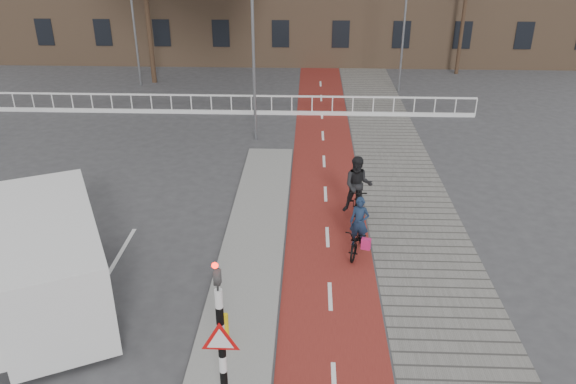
{
  "coord_description": "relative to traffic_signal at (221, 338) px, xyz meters",
  "views": [
    {
      "loc": [
        0.9,
        -9.79,
        8.61
      ],
      "look_at": [
        0.3,
        5.0,
        1.5
      ],
      "focal_mm": 35.0,
      "sensor_mm": 36.0,
      "label": 1
    }
  ],
  "objects": [
    {
      "name": "railing",
      "position": [
        -4.4,
        19.02,
        -1.68
      ],
      "size": [
        28.0,
        0.1,
        0.99
      ],
      "color": "silver",
      "rests_on": "ground"
    },
    {
      "name": "cyclist_near",
      "position": [
        2.95,
        6.17,
        -1.4
      ],
      "size": [
        1.03,
        1.74,
        1.75
      ],
      "rotation": [
        0.0,
        0.0,
        -0.3
      ],
      "color": "black",
      "rests_on": "bike_lane"
    },
    {
      "name": "bollard",
      "position": [
        -0.29,
        2.14,
        -1.52
      ],
      "size": [
        0.12,
        0.12,
        0.7
      ],
      "primitive_type": "cylinder",
      "color": "yellow",
      "rests_on": "curb_island"
    },
    {
      "name": "streetlight_left",
      "position": [
        -8.47,
        24.32,
        1.69
      ],
      "size": [
        0.12,
        0.12,
        7.36
      ],
      "primitive_type": "cylinder",
      "color": "slate",
      "rests_on": "ground"
    },
    {
      "name": "traffic_signal",
      "position": [
        0.0,
        0.0,
        0.0
      ],
      "size": [
        0.8,
        0.8,
        3.68
      ],
      "color": "black",
      "rests_on": "curb_island"
    },
    {
      "name": "tree_mid",
      "position": [
        -7.84,
        25.02,
        1.5
      ],
      "size": [
        0.28,
        0.28,
        6.98
      ],
      "primitive_type": "cylinder",
      "color": "#312115",
      "rests_on": "ground"
    },
    {
      "name": "streetlight_near",
      "position": [
        -0.87,
        15.44,
        1.8
      ],
      "size": [
        0.12,
        0.12,
        7.58
      ],
      "primitive_type": "cylinder",
      "color": "slate",
      "rests_on": "ground"
    },
    {
      "name": "van",
      "position": [
        -4.68,
        3.48,
        -0.74
      ],
      "size": [
        4.44,
        5.93,
        2.38
      ],
      "rotation": [
        0.0,
        0.0,
        0.46
      ],
      "color": "silver",
      "rests_on": "ground"
    },
    {
      "name": "tree_right",
      "position": [
        10.72,
        27.91,
        1.84
      ],
      "size": [
        0.23,
        0.23,
        7.65
      ],
      "primitive_type": "cylinder",
      "color": "#312115",
      "rests_on": "ground"
    },
    {
      "name": "ground",
      "position": [
        0.6,
        2.02,
        -1.99
      ],
      "size": [
        120.0,
        120.0,
        0.0
      ],
      "primitive_type": "plane",
      "color": "#38383A",
      "rests_on": "ground"
    },
    {
      "name": "sidewalk",
      "position": [
        4.9,
        12.02,
        -1.98
      ],
      "size": [
        3.0,
        60.0,
        0.01
      ],
      "primitive_type": "cube",
      "color": "slate",
      "rests_on": "ground"
    },
    {
      "name": "bike_lane",
      "position": [
        2.1,
        12.02,
        -1.98
      ],
      "size": [
        2.5,
        60.0,
        0.01
      ],
      "primitive_type": "cube",
      "color": "maroon",
      "rests_on": "ground"
    },
    {
      "name": "streetlight_right",
      "position": [
        6.51,
        23.69,
        2.31
      ],
      "size": [
        0.12,
        0.12,
        8.61
      ],
      "primitive_type": "cylinder",
      "color": "slate",
      "rests_on": "ground"
    },
    {
      "name": "cyclist_far",
      "position": [
        3.05,
        8.25,
        -1.1
      ],
      "size": [
        0.96,
        2.03,
        2.12
      ],
      "rotation": [
        0.0,
        0.0,
        -0.07
      ],
      "color": "black",
      "rests_on": "bike_lane"
    },
    {
      "name": "curb_island",
      "position": [
        -0.1,
        6.02,
        -1.93
      ],
      "size": [
        1.8,
        16.0,
        0.12
      ],
      "primitive_type": "cube",
      "color": "gray",
      "rests_on": "ground"
    }
  ]
}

